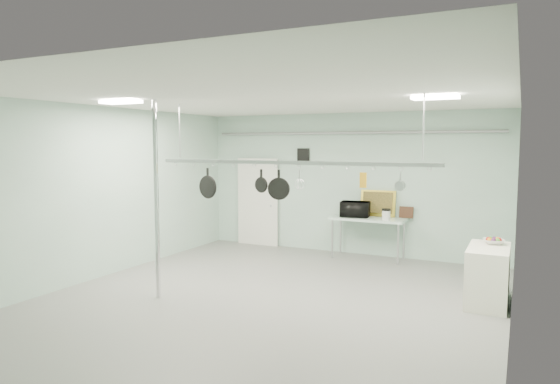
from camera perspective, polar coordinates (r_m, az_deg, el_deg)
The scene contains 25 objects.
floor at distance 8.13m, azimuth -1.40°, elevation -12.35°, with size 8.00×8.00×0.00m, color gray.
ceiling at distance 7.78m, azimuth -1.45°, elevation 10.64°, with size 7.00×8.00×0.02m, color silver.
back_wall at distance 11.47m, azimuth 7.76°, elevation 0.96°, with size 7.00×0.02×3.20m, color #B0D3C1.
right_wall at distance 6.94m, azimuth 25.15°, elevation -2.40°, with size 0.02×8.00×3.20m, color #B0D3C1.
door at distance 12.39m, azimuth -2.51°, elevation -1.23°, with size 1.10×0.10×2.20m, color silver.
wall_vent at distance 11.81m, azimuth 2.68°, elevation 4.28°, with size 0.30×0.04×0.30m, color black.
conduit_pipe at distance 11.36m, azimuth 7.69°, elevation 6.72°, with size 0.07×0.07×6.60m, color gray.
chrome_pole at distance 8.24m, azimuth -13.95°, elevation -0.89°, with size 0.08×0.08×3.20m, color silver.
prep_table at distance 11.01m, azimuth 10.05°, elevation -3.28°, with size 1.60×0.70×0.91m.
side_cabinet at distance 8.54m, azimuth 22.67°, elevation -8.78°, with size 0.60×1.20×0.90m, color white.
pot_rack at distance 7.93m, azimuth 0.85°, elevation 3.59°, with size 4.80×0.06×1.00m.
light_panel_left at distance 8.40m, azimuth -17.74°, elevation 9.79°, with size 0.65×0.30×0.05m, color white.
light_panel_right at distance 7.60m, azimuth 17.33°, elevation 10.29°, with size 0.65×0.30×0.05m, color white.
microwave at distance 11.06m, azimuth 8.59°, elevation -1.96°, with size 0.61×0.41×0.34m, color black.
coffee_canister at distance 10.70m, azimuth 12.04°, elevation -2.63°, with size 0.17×0.17×0.20m, color silver.
painting_large at distance 11.22m, azimuth 11.13°, elevation -1.27°, with size 0.78×0.05×0.58m, color gold.
painting_small at distance 11.10m, azimuth 14.23°, elevation -2.27°, with size 0.30×0.04×0.25m, color #371F13.
fruit_bowl at distance 8.70m, azimuth 23.24°, elevation -5.24°, with size 0.32×0.32×0.08m, color silver.
skillet_left at distance 8.71m, azimuth -8.26°, elevation 1.00°, with size 0.40×0.06×0.53m, color black, non-canonical shape.
skillet_mid at distance 8.16m, azimuth -2.16°, elevation 1.35°, with size 0.25×0.06×0.36m, color black, non-canonical shape.
skillet_right at distance 8.02m, azimuth -0.14°, elevation 0.85°, with size 0.36×0.06×0.48m, color black, non-canonical shape.
whisk at distance 7.86m, azimuth 2.26°, elevation 1.45°, with size 0.16×0.16×0.29m, color #ABABAF, non-canonical shape.
grater at distance 7.50m, azimuth 9.48°, elevation 1.36°, with size 0.10×0.02×0.25m, color #C28316, non-canonical shape.
saucepan at distance 7.37m, azimuth 13.58°, elevation 1.19°, with size 0.14×0.08×0.25m, color #A4A3A7, non-canonical shape.
fruit_cluster at distance 8.70m, azimuth 23.25°, elevation -4.98°, with size 0.24×0.24×0.09m, color #AC0F10, non-canonical shape.
Camera 1 is at (3.56, -6.88, 2.48)m, focal length 32.00 mm.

